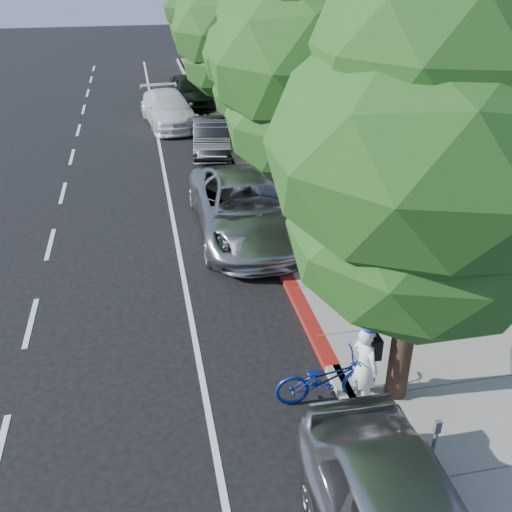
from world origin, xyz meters
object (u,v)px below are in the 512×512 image
object	(u,v)px
street_tree_3	(232,31)
bicycle	(326,379)
street_tree_4	(213,11)
street_tree_5	(200,7)
dark_sedan	(211,137)
white_pickup	(169,109)
street_tree_1	(315,61)
pedestrian	(289,175)
dark_suv_far	(190,91)
cyclist	(364,366)
street_tree_2	(262,58)
silver_suv	(245,208)
street_tree_0	(431,154)

from	to	relation	value
street_tree_3	bicycle	distance (m)	18.24
street_tree_4	street_tree_5	xyz separation A→B (m)	(-0.00, 6.00, -0.33)
dark_sedan	white_pickup	world-z (taller)	white_pickup
street_tree_1	white_pickup	bearing A→B (deg)	101.39
street_tree_3	pedestrian	world-z (taller)	street_tree_3
street_tree_1	street_tree_3	world-z (taller)	street_tree_1
street_tree_1	dark_suv_far	size ratio (longest dim) A/B	1.74
white_pickup	dark_suv_far	xyz separation A→B (m)	(1.39, 3.47, 0.06)
street_tree_4	cyclist	world-z (taller)	street_tree_4
white_pickup	street_tree_2	bearing A→B (deg)	-77.75
bicycle	dark_suv_far	distance (m)	23.26
street_tree_3	white_pickup	bearing A→B (deg)	144.27
street_tree_5	silver_suv	size ratio (longest dim) A/B	1.16
silver_suv	street_tree_1	bearing A→B (deg)	-45.93
dark_sedan	street_tree_1	bearing A→B (deg)	-75.10
dark_sedan	dark_suv_far	xyz separation A→B (m)	(-0.03, 8.18, 0.13)
street_tree_2	street_tree_4	size ratio (longest dim) A/B	0.93
dark_sedan	dark_suv_far	bearing A→B (deg)	96.59
street_tree_0	dark_sedan	xyz separation A→B (m)	(-1.40, 15.32, -4.11)
dark_sedan	pedestrian	xyz separation A→B (m)	(1.82, -5.67, 0.28)
street_tree_1	pedestrian	distance (m)	5.58
cyclist	bicycle	bearing A→B (deg)	52.15
street_tree_4	street_tree_5	size ratio (longest dim) A/B	1.04
street_tree_1	bicycle	size ratio (longest dim) A/B	4.36
cyclist	bicycle	world-z (taller)	cyclist
white_pickup	dark_suv_far	distance (m)	3.74
silver_suv	dark_sedan	bearing A→B (deg)	89.72
pedestrian	street_tree_3	bearing A→B (deg)	-125.93
street_tree_5	dark_suv_far	size ratio (longest dim) A/B	1.48
street_tree_3	bicycle	size ratio (longest dim) A/B	3.88
dark_sedan	bicycle	bearing A→B (deg)	-83.27
silver_suv	street_tree_0	bearing A→B (deg)	-79.00
street_tree_5	dark_sedan	size ratio (longest dim) A/B	1.71
cyclist	pedestrian	xyz separation A→B (m)	(1.07, 9.58, 0.13)
street_tree_3	dark_suv_far	xyz separation A→B (m)	(-1.43, 5.50, -3.61)
street_tree_3	silver_suv	xyz separation A→B (m)	(-1.45, -10.50, -3.58)
street_tree_2	pedestrian	size ratio (longest dim) A/B	4.23
pedestrian	street_tree_2	bearing A→B (deg)	-118.69
street_tree_2	dark_suv_far	size ratio (longest dim) A/B	1.43
street_tree_0	pedestrian	xyz separation A→B (m)	(0.42, 9.65, -3.83)
white_pickup	pedestrian	distance (m)	10.88
street_tree_1	dark_sedan	size ratio (longest dim) A/B	2.00
street_tree_3	cyclist	distance (m)	18.30
street_tree_1	white_pickup	distance (m)	14.97
silver_suv	pedestrian	bearing A→B (deg)	49.10
street_tree_5	street_tree_2	bearing A→B (deg)	-90.00
street_tree_2	street_tree_5	world-z (taller)	street_tree_5
silver_suv	dark_suv_far	world-z (taller)	silver_suv
street_tree_2	dark_sedan	distance (m)	5.09
dark_suv_far	dark_sedan	bearing A→B (deg)	-94.86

